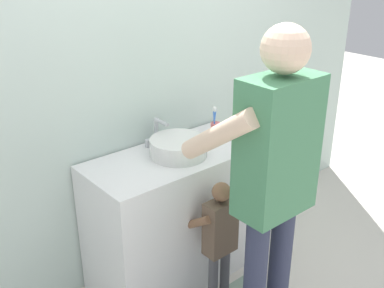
{
  "coord_description": "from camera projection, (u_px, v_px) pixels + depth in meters",
  "views": [
    {
      "loc": [
        -1.62,
        -1.77,
        2.12
      ],
      "look_at": [
        0.0,
        0.15,
        1.01
      ],
      "focal_mm": 43.6,
      "sensor_mm": 36.0,
      "label": 1
    }
  ],
  "objects": [
    {
      "name": "adult_parent",
      "position": [
        273.0,
        166.0,
        2.35
      ],
      "size": [
        0.55,
        0.58,
        1.78
      ],
      "color": "#2D334C",
      "rests_on": "ground"
    },
    {
      "name": "sink_basin",
      "position": [
        178.0,
        147.0,
        2.86
      ],
      "size": [
        0.35,
        0.35,
        0.11
      ],
      "color": "silver",
      "rests_on": "vanity_cabinet"
    },
    {
      "name": "back_wall",
      "position": [
        144.0,
        73.0,
        2.94
      ],
      "size": [
        4.4,
        0.08,
        2.7
      ],
      "color": "silver",
      "rests_on": "ground"
    },
    {
      "name": "child_toddler",
      "position": [
        219.0,
        234.0,
        2.77
      ],
      "size": [
        0.27,
        0.27,
        0.86
      ],
      "color": "#47474C",
      "rests_on": "ground"
    },
    {
      "name": "faucet",
      "position": [
        158.0,
        133.0,
        3.0
      ],
      "size": [
        0.18,
        0.14,
        0.18
      ],
      "color": "#B7BABF",
      "rests_on": "vanity_cabinet"
    },
    {
      "name": "toothbrush_cup",
      "position": [
        216.0,
        129.0,
        3.15
      ],
      "size": [
        0.07,
        0.07,
        0.21
      ],
      "color": "#D86666",
      "rests_on": "vanity_cabinet"
    },
    {
      "name": "vanity_cabinet",
      "position": [
        177.0,
        216.0,
        3.08
      ],
      "size": [
        1.17,
        0.54,
        0.89
      ],
      "primitive_type": "cube",
      "color": "white",
      "rests_on": "ground"
    }
  ]
}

